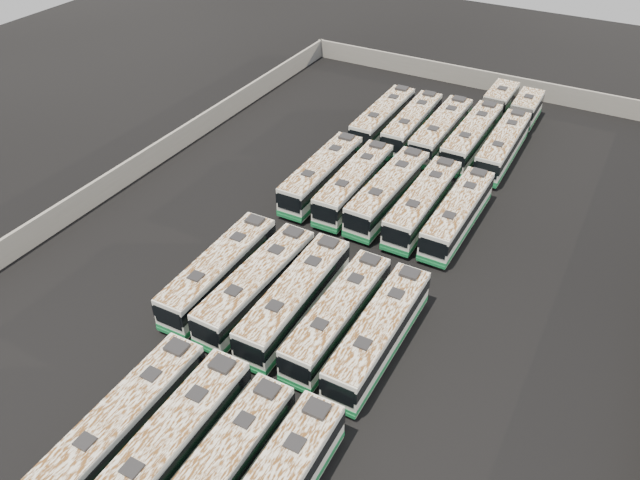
{
  "coord_description": "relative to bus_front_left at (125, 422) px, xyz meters",
  "views": [
    {
      "loc": [
        16.28,
        -33.78,
        29.92
      ],
      "look_at": [
        -1.92,
        -0.83,
        1.6
      ],
      "focal_mm": 35.0,
      "sensor_mm": 36.0,
      "label": 1
    }
  ],
  "objects": [
    {
      "name": "perimeter_wall",
      "position": [
        3.21,
        20.46,
        -0.54
      ],
      "size": [
        45.2,
        73.2,
        2.2
      ],
      "color": "slate",
      "rests_on": "ground"
    },
    {
      "name": "bus_midback_far_left",
      "position": [
        -3.18,
        28.07,
        0.01
      ],
      "size": [
        2.54,
        11.51,
        3.24
      ],
      "rotation": [
        0.0,
        0.0,
        0.01
      ],
      "color": "beige",
      "rests_on": "ground"
    },
    {
      "name": "bus_front_center",
      "position": [
        3.15,
        0.03,
        0.04
      ],
      "size": [
        2.6,
        11.74,
        3.3
      ],
      "rotation": [
        0.0,
        0.0,
        0.01
      ],
      "color": "beige",
      "rests_on": "ground"
    },
    {
      "name": "bus_back_left",
      "position": [
        0.03,
        41.09,
        -0.03
      ],
      "size": [
        2.63,
        11.25,
        3.16
      ],
      "rotation": [
        0.0,
        0.0,
        0.02
      ],
      "color": "beige",
      "rests_on": "ground"
    },
    {
      "name": "ground",
      "position": [
        3.21,
        20.46,
        -1.64
      ],
      "size": [
        140.0,
        140.0,
        0.0
      ],
      "primitive_type": "plane",
      "color": "black",
      "rests_on": "ground"
    },
    {
      "name": "bus_midback_left",
      "position": [
        0.0,
        28.08,
        0.0
      ],
      "size": [
        2.67,
        11.49,
        3.22
      ],
      "rotation": [
        0.0,
        0.0,
        0.02
      ],
      "color": "beige",
      "rests_on": "ground"
    },
    {
      "name": "bus_back_far_left",
      "position": [
        -3.1,
        40.89,
        -0.01
      ],
      "size": [
        2.46,
        11.33,
        3.19
      ],
      "rotation": [
        0.0,
        0.0,
        0.01
      ],
      "color": "beige",
      "rests_on": "ground"
    },
    {
      "name": "bus_midback_right",
      "position": [
        6.29,
        28.06,
        0.01
      ],
      "size": [
        2.46,
        11.52,
        3.24
      ],
      "rotation": [
        0.0,
        0.0,
        -0.0
      ],
      "color": "beige",
      "rests_on": "ground"
    },
    {
      "name": "bus_midback_center",
      "position": [
        3.11,
        28.18,
        0.04
      ],
      "size": [
        2.75,
        11.75,
        3.3
      ],
      "rotation": [
        0.0,
        0.0,
        -0.02
      ],
      "color": "beige",
      "rests_on": "ground"
    },
    {
      "name": "bus_midfront_far_left",
      "position": [
        -3.12,
        12.93,
        0.0
      ],
      "size": [
        2.62,
        11.47,
        3.22
      ],
      "rotation": [
        0.0,
        0.0,
        0.02
      ],
      "color": "beige",
      "rests_on": "ground"
    },
    {
      "name": "bus_midback_far_right",
      "position": [
        9.28,
        27.98,
        -0.03
      ],
      "size": [
        2.48,
        11.24,
        3.16
      ],
      "rotation": [
        0.0,
        0.0,
        -0.01
      ],
      "color": "beige",
      "rests_on": "ground"
    },
    {
      "name": "bus_midfront_far_right",
      "position": [
        9.31,
        12.82,
        0.0
      ],
      "size": [
        2.44,
        11.43,
        3.22
      ],
      "rotation": [
        0.0,
        0.0,
        0.0
      ],
      "color": "beige",
      "rests_on": "ground"
    },
    {
      "name": "bus_back_far_right",
      "position": [
        9.25,
        43.95,
        -0.02
      ],
      "size": [
        2.57,
        17.56,
        3.18
      ],
      "rotation": [
        0.0,
        0.0,
        0.01
      ],
      "color": "beige",
      "rests_on": "ground"
    },
    {
      "name": "bus_midfront_center",
      "position": [
        3.04,
        13.02,
        0.04
      ],
      "size": [
        2.68,
        11.7,
        3.29
      ],
      "rotation": [
        0.0,
        0.0,
        0.02
      ],
      "color": "beige",
      "rests_on": "ground"
    },
    {
      "name": "bus_front_left",
      "position": [
        0.0,
        0.0,
        0.0
      ],
      "size": [
        2.5,
        11.43,
        3.22
      ],
      "rotation": [
        0.0,
        0.0,
        0.01
      ],
      "color": "beige",
      "rests_on": "ground"
    },
    {
      "name": "bus_front_right",
      "position": [
        6.28,
        0.04,
        -0.02
      ],
      "size": [
        2.44,
        11.26,
        3.17
      ],
      "rotation": [
        0.0,
        0.0,
        0.01
      ],
      "color": "beige",
      "rests_on": "ground"
    },
    {
      "name": "bus_midfront_left",
      "position": [
        0.01,
        12.96,
        0.02
      ],
      "size": [
        2.68,
        11.58,
        3.25
      ],
      "rotation": [
        0.0,
        0.0,
        -0.02
      ],
      "color": "beige",
      "rests_on": "ground"
    },
    {
      "name": "bus_back_right",
      "position": [
        6.21,
        44.2,
        0.04
      ],
      "size": [
        2.58,
        18.19,
        3.3
      ],
      "rotation": [
        0.0,
        0.0,
        -0.01
      ],
      "color": "beige",
      "rests_on": "ground"
    },
    {
      "name": "bus_midfront_right",
      "position": [
        6.31,
        12.99,
        -0.02
      ],
      "size": [
        2.44,
        11.26,
        3.17
      ],
      "rotation": [
        0.0,
        0.0,
        -0.01
      ],
      "color": "beige",
      "rests_on": "ground"
    },
    {
      "name": "bus_back_center",
      "position": [
        3.13,
        40.92,
        0.03
      ],
      "size": [
        2.48,
        11.62,
        3.27
      ],
      "rotation": [
        0.0,
        0.0,
        -0.0
      ],
      "color": "beige",
      "rests_on": "ground"
    }
  ]
}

